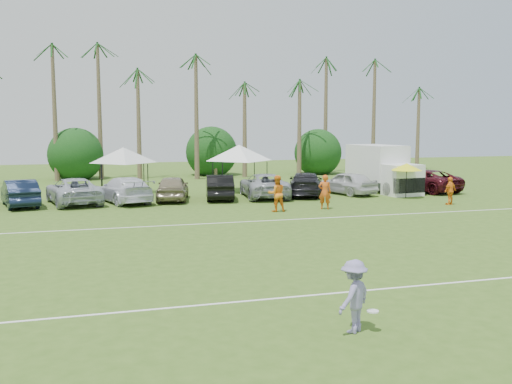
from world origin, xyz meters
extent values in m
plane|color=#3B5B1B|center=(0.00, 0.00, 0.00)|extent=(120.00, 120.00, 0.00)
cube|color=white|center=(0.00, 2.00, 0.01)|extent=(80.00, 0.10, 0.01)
cube|color=white|center=(0.00, 14.00, 0.01)|extent=(80.00, 0.10, 0.01)
cone|color=brown|center=(-8.00, 38.00, 5.50)|extent=(0.44, 0.44, 11.00)
cone|color=brown|center=(-4.00, 38.00, 4.00)|extent=(0.44, 0.44, 8.00)
cone|color=brown|center=(0.00, 38.00, 4.50)|extent=(0.44, 0.44, 9.00)
cone|color=brown|center=(4.00, 38.00, 5.00)|extent=(0.44, 0.44, 10.00)
cone|color=brown|center=(8.00, 38.00, 5.50)|extent=(0.44, 0.44, 11.00)
cone|color=brown|center=(13.00, 38.00, 4.00)|extent=(0.44, 0.44, 8.00)
cone|color=brown|center=(18.00, 38.00, 4.50)|extent=(0.44, 0.44, 9.00)
cone|color=brown|center=(23.00, 38.00, 5.00)|extent=(0.44, 0.44, 10.00)
cone|color=brown|center=(27.00, 38.00, 5.50)|extent=(0.44, 0.44, 11.00)
cylinder|color=brown|center=(-6.00, 39.00, 0.70)|extent=(0.30, 0.30, 1.40)
sphere|color=#0F3812|center=(-6.00, 39.00, 1.80)|extent=(4.00, 4.00, 4.00)
cylinder|color=brown|center=(6.00, 39.00, 0.70)|extent=(0.30, 0.30, 1.40)
sphere|color=#0F3812|center=(6.00, 39.00, 1.80)|extent=(4.00, 4.00, 4.00)
cylinder|color=brown|center=(16.00, 39.00, 0.70)|extent=(0.30, 0.30, 1.40)
sphere|color=#0F3812|center=(16.00, 39.00, 1.80)|extent=(4.00, 4.00, 4.00)
imported|color=#D25617|center=(7.55, 16.82, 0.96)|extent=(0.83, 0.71, 1.91)
imported|color=orange|center=(4.72, 16.72, 0.97)|extent=(0.99, 0.79, 1.95)
imported|color=orange|center=(15.27, 16.40, 0.82)|extent=(1.04, 0.70, 1.63)
cube|color=white|center=(14.67, 24.24, 2.00)|extent=(2.83, 4.69, 2.44)
cube|color=white|center=(14.94, 21.13, 1.02)|extent=(2.39, 1.95, 2.05)
cube|color=black|center=(15.01, 20.40, 0.73)|extent=(2.26, 0.49, 0.98)
cube|color=#E5590C|center=(15.89, 24.35, 1.56)|extent=(0.16, 1.56, 0.88)
cylinder|color=black|center=(13.95, 21.24, 0.44)|extent=(0.37, 0.90, 0.88)
cylinder|color=black|center=(15.90, 21.41, 0.44)|extent=(0.37, 0.90, 0.88)
cylinder|color=black|center=(13.59, 25.32, 0.44)|extent=(0.37, 0.90, 0.88)
cylinder|color=black|center=(15.54, 25.50, 0.44)|extent=(0.37, 0.90, 0.88)
cylinder|color=black|center=(-4.12, 25.96, 1.04)|extent=(0.06, 0.06, 2.09)
cylinder|color=black|center=(-1.19, 25.96, 1.04)|extent=(0.06, 0.06, 2.09)
cylinder|color=black|center=(-4.12, 28.89, 1.04)|extent=(0.06, 0.06, 2.09)
cylinder|color=black|center=(-1.19, 28.89, 1.04)|extent=(0.06, 0.06, 2.09)
pyramid|color=silver|center=(-2.65, 27.42, 3.13)|extent=(4.50, 4.50, 1.04)
cylinder|color=black|center=(3.52, 24.44, 1.09)|extent=(0.06, 0.06, 2.18)
cylinder|color=black|center=(6.59, 24.44, 1.09)|extent=(0.06, 0.06, 2.18)
cylinder|color=black|center=(3.52, 27.51, 1.09)|extent=(0.06, 0.06, 2.18)
cylinder|color=black|center=(6.59, 27.51, 1.09)|extent=(0.06, 0.06, 2.18)
pyramid|color=white|center=(5.06, 25.97, 3.27)|extent=(4.71, 4.71, 1.09)
cylinder|color=black|center=(14.43, 19.84, 1.00)|extent=(0.05, 0.05, 2.00)
cone|color=yellow|center=(14.43, 19.84, 2.00)|extent=(2.00, 2.00, 0.45)
imported|color=#877FB4|center=(0.73, -0.82, 0.82)|extent=(1.22, 1.11, 1.65)
cylinder|color=white|center=(1.14, -0.95, 0.48)|extent=(0.27, 0.27, 0.03)
imported|color=#121C32|center=(-8.74, 22.70, 0.77)|extent=(2.67, 4.94, 1.55)
imported|color=#B4BAC6|center=(-5.82, 22.93, 0.77)|extent=(3.65, 5.97, 1.55)
imported|color=silver|center=(-2.91, 22.68, 0.77)|extent=(3.52, 5.72, 1.55)
imported|color=gray|center=(0.01, 22.86, 0.77)|extent=(2.73, 4.82, 1.55)
imported|color=black|center=(2.92, 22.70, 0.77)|extent=(2.44, 4.91, 1.55)
imported|color=#A7ABB3|center=(5.84, 22.68, 0.77)|extent=(3.17, 5.82, 1.55)
imported|color=black|center=(8.75, 22.83, 0.77)|extent=(4.00, 5.75, 1.55)
imported|color=silver|center=(11.66, 22.70, 0.77)|extent=(3.09, 4.88, 1.55)
imported|color=slate|center=(14.58, 22.73, 0.77)|extent=(2.67, 4.94, 1.55)
imported|color=#491019|center=(17.49, 22.72, 0.77)|extent=(3.91, 6.04, 1.55)
camera|label=1|loc=(-4.82, -12.05, 4.61)|focal=40.00mm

